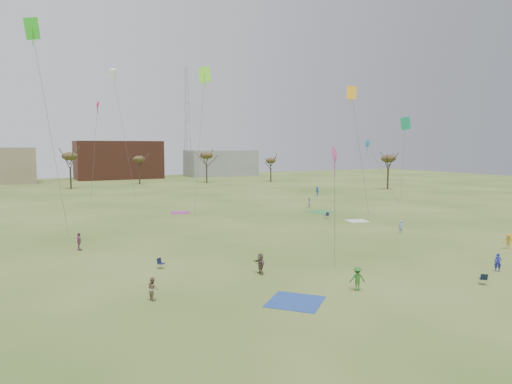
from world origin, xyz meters
name	(u,v)px	position (x,y,z in m)	size (l,w,h in m)	color
ground	(321,270)	(0.00, 0.00, 0.00)	(260.00, 260.00, 0.00)	#36591B
flyer_near_center	(357,278)	(-0.73, -5.46, 0.87)	(1.12, 0.65, 1.74)	#2F7527
flyer_near_right	(498,262)	(12.86, -6.84, 0.75)	(0.55, 0.36, 1.51)	navy
spectator_fore_b	(153,288)	(-14.32, -0.79, 0.78)	(0.76, 0.59, 1.57)	#8F785B
spectator_fore_c	(260,263)	(-4.98, 1.45, 0.86)	(1.59, 0.51, 1.71)	brown
flyer_mid_b	(508,241)	(21.46, -1.96, 0.80)	(1.03, 0.59, 1.59)	gold
flyer_mid_c	(400,227)	(17.80, 9.11, 0.77)	(0.56, 0.37, 1.55)	#7FA2D4
spectator_mid_d	(79,242)	(-17.19, 17.02, 0.89)	(1.04, 0.43, 1.77)	#9E427C
spectator_mid_e	(309,202)	(20.99, 33.29, 0.83)	(0.81, 0.63, 1.67)	silver
flyer_far_c	(317,191)	(32.92, 48.29, 0.92)	(1.19, 0.68, 1.84)	#2350A0
blanket_blue	(295,302)	(-5.99, -5.52, 0.00)	(3.43, 3.43, 0.03)	#24479C
blanket_cream	(357,221)	(19.08, 18.52, 0.00)	(2.72, 2.72, 0.03)	white
blanket_plum	(180,213)	(-0.49, 37.22, 0.00)	(2.92, 2.92, 0.03)	#9C3084
blanket_olive	(320,212)	(19.58, 28.19, 0.00)	(3.32, 3.32, 0.03)	#318643
camp_chair_left	(161,265)	(-11.73, 6.70, 0.26)	(0.72, 0.73, 0.87)	#131936
camp_chair_center	(483,281)	(8.58, -8.66, 0.26)	(0.73, 0.74, 0.87)	#131E34
camp_chair_right	(327,217)	(16.55, 22.18, 0.26)	(0.67, 0.64, 0.87)	#151E3B
kites_aloft	(175,90)	(-1.55, 35.26, 18.51)	(72.11, 57.92, 22.73)	#1A9E78
tree_line	(115,160)	(-2.85, 79.12, 7.09)	(117.44, 49.32, 8.91)	#3A2B1E
building_brick	(118,160)	(5.00, 120.00, 6.00)	(26.00, 16.00, 12.00)	brown
building_grey	(221,163)	(40.00, 118.00, 4.50)	(24.00, 12.00, 9.00)	gray
radio_tower	(187,121)	(30.00, 125.00, 19.21)	(1.51, 1.72, 41.00)	#9EA3A8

